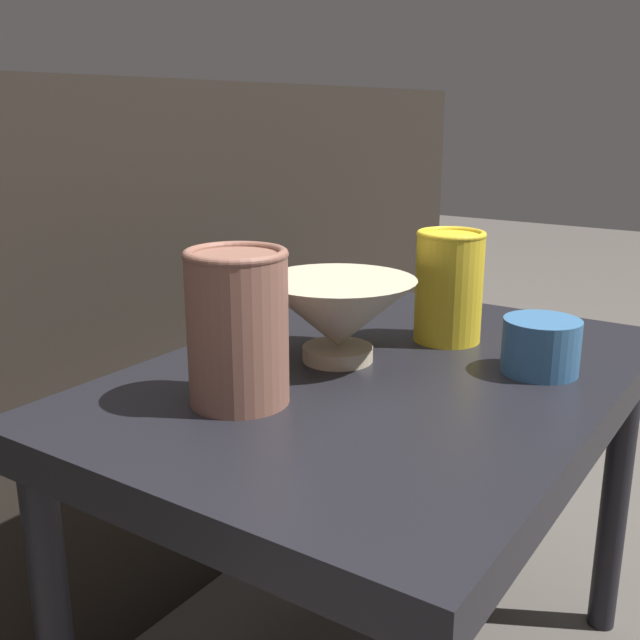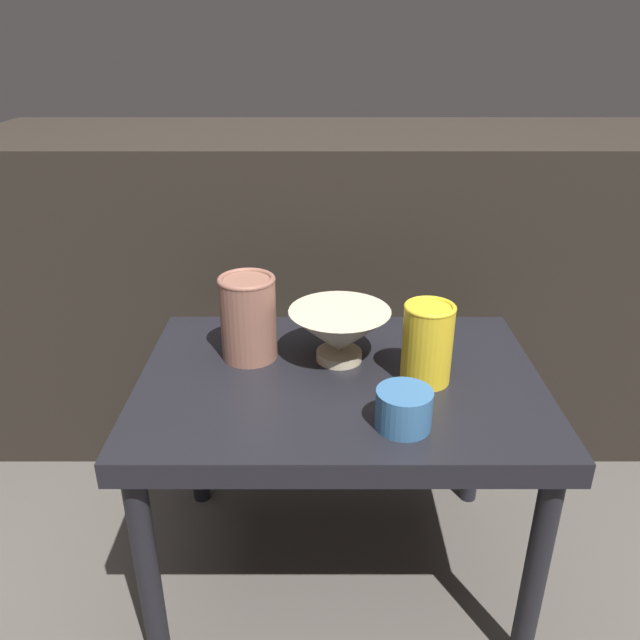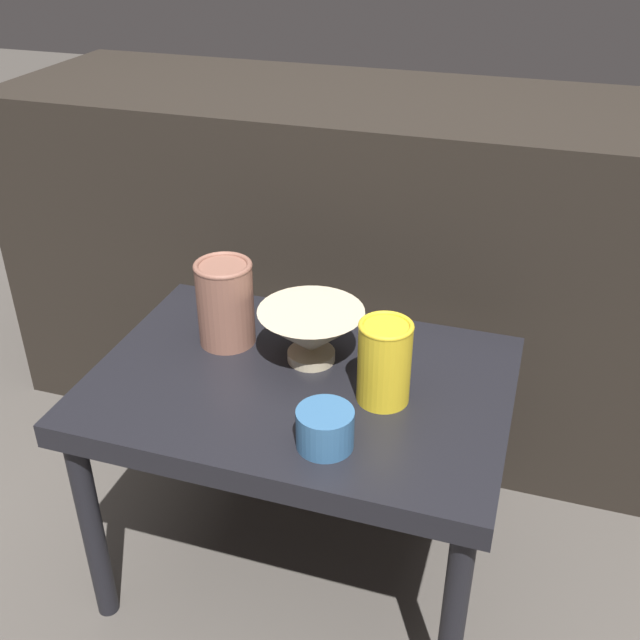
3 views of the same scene
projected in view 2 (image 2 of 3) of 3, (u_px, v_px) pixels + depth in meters
ground_plane at (337, 566)px, 1.21m from camera, size 8.00×8.00×0.00m
table at (340, 401)px, 1.05m from camera, size 0.66×0.46×0.43m
couch_backdrop at (333, 282)px, 1.57m from camera, size 1.65×0.50×0.73m
bowl at (337, 332)px, 1.05m from camera, size 0.17×0.17×0.09m
vase_textured_left at (248, 316)px, 1.06m from camera, size 0.10×0.10×0.15m
vase_colorful_right at (428, 342)px, 0.99m from camera, size 0.08×0.08×0.13m
cup at (404, 409)px, 0.88m from camera, size 0.08×0.08×0.06m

